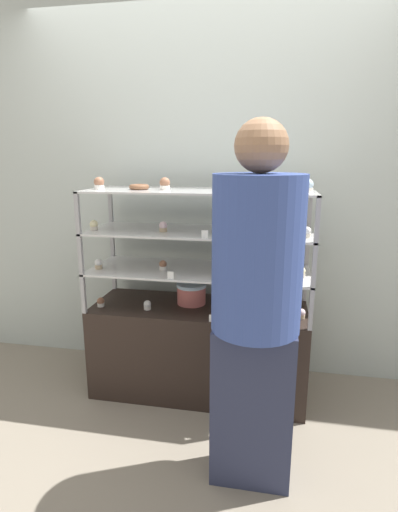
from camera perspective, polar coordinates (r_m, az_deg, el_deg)
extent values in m
plane|color=gray|center=(2.85, 0.00, -18.40)|extent=(20.00, 20.00, 0.00)
cube|color=#A8B2AD|center=(2.81, 1.52, 9.35)|extent=(8.00, 0.05, 2.60)
cube|color=black|center=(2.70, 0.00, -13.08)|extent=(1.37, 0.50, 0.59)
cube|color=#99999E|center=(2.95, -12.04, -2.30)|extent=(0.02, 0.02, 0.25)
cube|color=#99999E|center=(2.74, 14.92, -3.72)|extent=(0.02, 0.02, 0.25)
cube|color=#99999E|center=(2.53, -16.19, -5.21)|extent=(0.02, 0.02, 0.25)
cube|color=#99999E|center=(2.29, 15.73, -7.28)|extent=(0.02, 0.02, 0.25)
cube|color=silver|center=(2.51, 0.00, -2.05)|extent=(1.37, 0.50, 0.01)
cube|color=#99999E|center=(2.89, -12.28, 2.41)|extent=(0.02, 0.02, 0.25)
cube|color=#99999E|center=(2.68, 15.25, 1.34)|extent=(0.02, 0.02, 0.25)
cube|color=#99999E|center=(2.47, -16.57, 0.22)|extent=(0.02, 0.02, 0.25)
cube|color=#99999E|center=(2.21, 16.14, -1.29)|extent=(0.02, 0.02, 0.25)
cube|color=silver|center=(2.45, 0.00, 3.51)|extent=(1.37, 0.50, 0.01)
cube|color=#99999E|center=(2.85, -12.53, 7.28)|extent=(0.02, 0.02, 0.25)
cube|color=#99999E|center=(2.64, 15.59, 6.59)|extent=(0.02, 0.02, 0.25)
cube|color=#99999E|center=(2.42, -16.96, 5.91)|extent=(0.02, 0.02, 0.25)
cube|color=#99999E|center=(2.16, 16.58, 5.05)|extent=(0.02, 0.02, 0.25)
cube|color=silver|center=(2.42, 0.00, 9.28)|extent=(1.37, 0.50, 0.01)
cylinder|color=#C66660|center=(2.62, -1.09, -5.58)|extent=(0.19, 0.19, 0.12)
cylinder|color=silver|center=(2.59, -1.10, -4.16)|extent=(0.19, 0.19, 0.02)
cube|color=beige|center=(2.41, 8.87, -2.06)|extent=(0.24, 0.12, 0.05)
cube|color=#8C5B42|center=(2.40, 8.90, -1.33)|extent=(0.24, 0.12, 0.01)
cylinder|color=white|center=(2.66, -13.84, -6.75)|extent=(0.04, 0.04, 0.02)
sphere|color=#8C5B42|center=(2.65, -13.87, -6.26)|extent=(0.05, 0.05, 0.05)
cylinder|color=white|center=(2.55, -7.38, -7.32)|extent=(0.04, 0.04, 0.02)
sphere|color=white|center=(2.54, -7.39, -6.81)|extent=(0.05, 0.05, 0.05)
cylinder|color=white|center=(2.44, 6.93, -8.28)|extent=(0.04, 0.04, 0.02)
sphere|color=silver|center=(2.43, 6.95, -7.75)|extent=(0.05, 0.05, 0.05)
cylinder|color=#CCB28C|center=(2.47, 14.40, -8.35)|extent=(0.04, 0.04, 0.02)
sphere|color=silver|center=(2.46, 14.44, -7.82)|extent=(0.05, 0.05, 0.05)
cube|color=white|center=(2.34, 1.88, -8.89)|extent=(0.04, 0.00, 0.04)
cylinder|color=#CCB28C|center=(2.59, -14.14, -1.49)|extent=(0.05, 0.05, 0.03)
sphere|color=white|center=(2.59, -14.17, -0.94)|extent=(0.05, 0.05, 0.05)
cylinder|color=white|center=(2.49, -5.16, -1.73)|extent=(0.05, 0.05, 0.03)
sphere|color=#8C5B42|center=(2.49, -5.18, -1.15)|extent=(0.05, 0.05, 0.05)
cylinder|color=beige|center=(2.36, 4.65, -2.65)|extent=(0.05, 0.05, 0.03)
sphere|color=#E5996B|center=(2.35, 4.67, -2.04)|extent=(0.05, 0.05, 0.05)
cylinder|color=beige|center=(2.41, 14.40, -2.67)|extent=(0.05, 0.05, 0.03)
sphere|color=#F4EAB2|center=(2.40, 14.43, -2.07)|extent=(0.05, 0.05, 0.05)
cube|color=white|center=(2.31, -4.08, -2.77)|extent=(0.04, 0.00, 0.04)
cylinder|color=beige|center=(2.55, -14.77, 3.88)|extent=(0.05, 0.05, 0.02)
sphere|color=#F4EAB2|center=(2.55, -14.80, 4.44)|extent=(0.05, 0.05, 0.05)
cylinder|color=#CCB28C|center=(2.42, -5.13, 3.77)|extent=(0.05, 0.05, 0.02)
sphere|color=silver|center=(2.42, -5.14, 4.37)|extent=(0.05, 0.05, 0.05)
cylinder|color=beige|center=(2.36, 4.44, 3.52)|extent=(0.05, 0.05, 0.02)
sphere|color=white|center=(2.35, 4.45, 4.13)|extent=(0.05, 0.05, 0.05)
cylinder|color=beige|center=(2.31, 15.10, 2.85)|extent=(0.05, 0.05, 0.02)
sphere|color=white|center=(2.30, 15.14, 3.48)|extent=(0.05, 0.05, 0.05)
cube|color=white|center=(2.21, 0.83, 3.11)|extent=(0.04, 0.00, 0.04)
cylinder|color=white|center=(2.54, -14.06, 9.53)|extent=(0.06, 0.06, 0.03)
sphere|color=#8C5B42|center=(2.54, -14.10, 10.21)|extent=(0.06, 0.06, 0.06)
cylinder|color=white|center=(2.42, -4.90, 9.70)|extent=(0.06, 0.06, 0.03)
sphere|color=#8C5B42|center=(2.42, -4.91, 10.41)|extent=(0.06, 0.06, 0.06)
cylinder|color=white|center=(2.25, 4.72, 9.39)|extent=(0.06, 0.06, 0.03)
sphere|color=silver|center=(2.25, 4.73, 10.16)|extent=(0.06, 0.06, 0.06)
cylinder|color=white|center=(2.31, 15.24, 9.08)|extent=(0.06, 0.06, 0.03)
sphere|color=silver|center=(2.31, 15.28, 9.82)|extent=(0.06, 0.06, 0.06)
cube|color=white|center=(2.15, 6.92, 9.37)|extent=(0.04, 0.00, 0.04)
torus|color=brown|center=(2.48, -8.55, 9.74)|extent=(0.12, 0.12, 0.03)
cube|color=#282D47|center=(2.02, 7.58, -20.32)|extent=(0.37, 0.20, 0.78)
cylinder|color=#33478C|center=(1.72, 8.35, 0.22)|extent=(0.39, 0.39, 0.68)
sphere|color=#936B4C|center=(1.67, 8.90, 15.33)|extent=(0.22, 0.22, 0.22)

